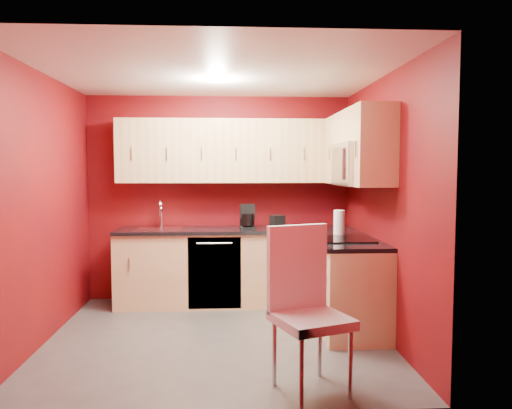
{
  "coord_description": "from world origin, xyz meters",
  "views": [
    {
      "loc": [
        0.1,
        -4.68,
        1.62
      ],
      "look_at": [
        0.4,
        0.55,
        1.24
      ],
      "focal_mm": 35.0,
      "sensor_mm": 36.0,
      "label": 1
    }
  ],
  "objects": [
    {
      "name": "upper_cabinets_back",
      "position": [
        0.2,
        1.32,
        1.83
      ],
      "size": [
        2.8,
        0.35,
        0.75
      ],
      "primitive_type": "cube",
      "color": "#E7C183",
      "rests_on": "wall_back"
    },
    {
      "name": "wall_front",
      "position": [
        0.0,
        -1.5,
        1.25
      ],
      "size": [
        3.2,
        0.0,
        3.2
      ],
      "primitive_type": "plane",
      "rotation": [
        -1.57,
        0.0,
        0.0
      ],
      "color": "maroon",
      "rests_on": "floor"
    },
    {
      "name": "microwave",
      "position": [
        1.39,
        0.2,
        1.66
      ],
      "size": [
        0.42,
        0.76,
        0.42
      ],
      "color": "silver",
      "rests_on": "upper_cabinets_right"
    },
    {
      "name": "dining_chair",
      "position": [
        0.7,
        -1.2,
        0.6
      ],
      "size": [
        0.63,
        0.64,
        1.2
      ],
      "primitive_type": null,
      "rotation": [
        0.0,
        0.0,
        0.36
      ],
      "color": "silver",
      "rests_on": "floor"
    },
    {
      "name": "ceiling",
      "position": [
        0.0,
        0.0,
        2.5
      ],
      "size": [
        3.2,
        3.2,
        0.0
      ],
      "primitive_type": "plane",
      "rotation": [
        3.14,
        0.0,
        0.0
      ],
      "color": "white",
      "rests_on": "wall_back"
    },
    {
      "name": "sink",
      "position": [
        -0.7,
        1.2,
        0.94
      ],
      "size": [
        0.52,
        0.42,
        0.35
      ],
      "color": "silver",
      "rests_on": "countertop_back"
    },
    {
      "name": "base_cabinets_right",
      "position": [
        1.3,
        0.25,
        0.43
      ],
      "size": [
        0.6,
        1.3,
        0.87
      ],
      "primitive_type": "cube",
      "color": "#E2B981",
      "rests_on": "floor"
    },
    {
      "name": "countertop_right",
      "position": [
        1.29,
        0.23,
        0.89
      ],
      "size": [
        0.63,
        1.27,
        0.04
      ],
      "primitive_type": "cube",
      "color": "black",
      "rests_on": "base_cabinets_right"
    },
    {
      "name": "coffee_maker",
      "position": [
        0.34,
        1.11,
        1.05
      ],
      "size": [
        0.18,
        0.24,
        0.29
      ],
      "primitive_type": null,
      "rotation": [
        0.0,
        0.0,
        0.03
      ],
      "color": "black",
      "rests_on": "countertop_back"
    },
    {
      "name": "upper_cabinets_right",
      "position": [
        1.42,
        0.44,
        1.89
      ],
      "size": [
        0.35,
        1.55,
        0.75
      ],
      "color": "#E7C183",
      "rests_on": "wall_right"
    },
    {
      "name": "wall_right",
      "position": [
        1.6,
        0.0,
        1.25
      ],
      "size": [
        0.0,
        3.0,
        3.0
      ],
      "primitive_type": "plane",
      "rotation": [
        1.57,
        0.0,
        -1.57
      ],
      "color": "maroon",
      "rests_on": "floor"
    },
    {
      "name": "floor",
      "position": [
        0.0,
        0.0,
        0.0
      ],
      "size": [
        3.2,
        3.2,
        0.0
      ],
      "primitive_type": "plane",
      "color": "#4D4A48",
      "rests_on": "ground"
    },
    {
      "name": "paper_towel",
      "position": [
        1.28,
        0.49,
        1.04
      ],
      "size": [
        0.17,
        0.17,
        0.27
      ],
      "primitive_type": null,
      "rotation": [
        0.0,
        0.0,
        0.14
      ],
      "color": "white",
      "rests_on": "countertop_right"
    },
    {
      "name": "downlight",
      "position": [
        0.0,
        0.3,
        2.48
      ],
      "size": [
        0.2,
        0.2,
        0.01
      ],
      "primitive_type": "cylinder",
      "color": "white",
      "rests_on": "ceiling"
    },
    {
      "name": "napkin_holder",
      "position": [
        0.69,
        1.2,
        0.99
      ],
      "size": [
        0.18,
        0.18,
        0.15
      ],
      "primitive_type": null,
      "rotation": [
        0.0,
        0.0,
        0.4
      ],
      "color": "black",
      "rests_on": "countertop_back"
    },
    {
      "name": "base_cabinets_back",
      "position": [
        0.2,
        1.2,
        0.43
      ],
      "size": [
        2.8,
        0.6,
        0.87
      ],
      "primitive_type": "cube",
      "color": "#E2B981",
      "rests_on": "floor"
    },
    {
      "name": "wall_left",
      "position": [
        -1.6,
        0.0,
        1.25
      ],
      "size": [
        0.0,
        3.0,
        3.0
      ],
      "primitive_type": "plane",
      "rotation": [
        1.57,
        0.0,
        1.57
      ],
      "color": "maroon",
      "rests_on": "floor"
    },
    {
      "name": "dishwasher_front",
      "position": [
        -0.05,
        0.91,
        0.43
      ],
      "size": [
        0.6,
        0.02,
        0.82
      ],
      "primitive_type": "cube",
      "color": "black",
      "rests_on": "base_cabinets_back"
    },
    {
      "name": "wall_back",
      "position": [
        0.0,
        1.5,
        1.25
      ],
      "size": [
        3.2,
        0.0,
        3.2
      ],
      "primitive_type": "plane",
      "rotation": [
        1.57,
        0.0,
        0.0
      ],
      "color": "maroon",
      "rests_on": "floor"
    },
    {
      "name": "cooktop",
      "position": [
        1.28,
        0.2,
        0.92
      ],
      "size": [
        0.5,
        0.55,
        0.01
      ],
      "primitive_type": "cube",
      "color": "black",
      "rests_on": "countertop_right"
    },
    {
      "name": "countertop_back",
      "position": [
        0.2,
        1.19,
        0.89
      ],
      "size": [
        2.8,
        0.63,
        0.04
      ],
      "primitive_type": "cube",
      "color": "black",
      "rests_on": "base_cabinets_back"
    }
  ]
}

